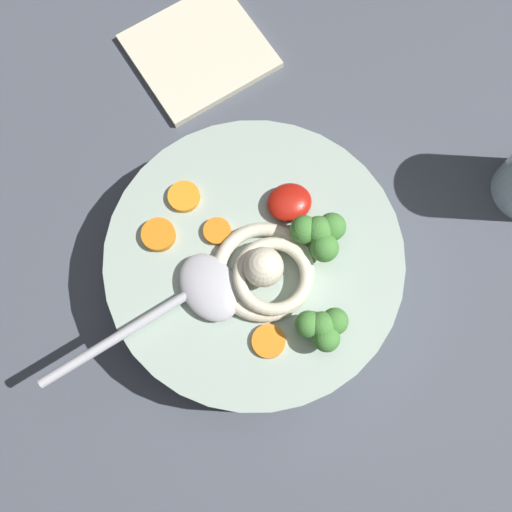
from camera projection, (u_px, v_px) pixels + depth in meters
The scene contains 12 objects.
table_slab at pixel (225, 305), 55.13cm from camera, with size 136.12×136.12×3.71cm, color #474C56.
soup_bowl at pixel (256, 265), 50.79cm from camera, with size 25.06×25.06×6.47cm.
noodle_pile at pixel (269, 275), 46.18cm from camera, with size 9.16×8.98×3.68cm.
soup_spoon at pixel (195, 291), 46.19cm from camera, with size 17.50×7.69×1.60cm.
chili_sauce_dollop at pixel (291, 202), 48.12cm from camera, with size 3.76×3.38×1.69cm, color #B2190F.
broccoli_floret_near_spoon at pixel (321, 232), 45.98cm from camera, with size 4.50×3.87×3.55cm.
broccoli_floret_rear at pixel (325, 327), 44.18cm from camera, with size 4.14×3.56×3.27cm.
carrot_slice_right at pixel (270, 341), 45.70cm from camera, with size 2.69×2.69×0.48cm, color orange.
carrot_slice_center at pixel (160, 234), 47.87cm from camera, with size 2.81×2.81×0.76cm, color orange.
carrot_slice_left at pixel (186, 196), 48.83cm from camera, with size 2.71×2.71×0.61cm, color orange.
carrot_slice_front at pixel (219, 231), 48.03cm from camera, with size 2.30×2.30×0.60cm, color orange.
folded_napkin at pixel (201, 51), 59.84cm from camera, with size 12.90×12.12×0.80cm, color beige.
Camera 1 is at (-0.16, -10.38, 56.28)cm, focal length 40.57 mm.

